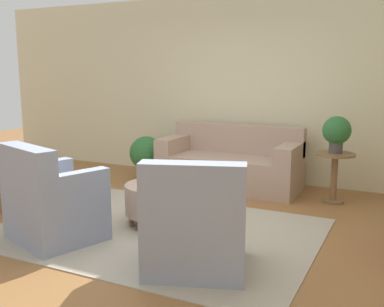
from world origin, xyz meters
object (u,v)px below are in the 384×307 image
(side_table, at_px, (334,169))
(potted_plant_floor, at_px, (146,156))
(armchair_left, at_px, (51,204))
(potted_plant_on_side_table, at_px, (337,132))
(armchair_right, at_px, (196,228))
(ottoman_table, at_px, (159,199))
(couch, at_px, (230,165))

(side_table, xyz_separation_m, potted_plant_floor, (-2.77, -0.03, -0.05))
(armchair_left, bearing_deg, potted_plant_on_side_table, 48.52)
(potted_plant_floor, bearing_deg, armchair_left, -79.17)
(armchair_right, distance_m, potted_plant_on_side_table, 2.73)
(armchair_right, distance_m, side_table, 2.68)
(armchair_left, relative_size, ottoman_table, 1.38)
(armchair_right, bearing_deg, side_table, 74.60)
(side_table, bearing_deg, potted_plant_on_side_table, -135.00)
(ottoman_table, bearing_deg, couch, 86.46)
(armchair_left, xyz_separation_m, potted_plant_on_side_table, (2.28, 2.58, 0.53))
(armchair_right, height_order, ottoman_table, armchair_right)
(couch, relative_size, potted_plant_floor, 2.91)
(armchair_right, height_order, potted_plant_on_side_table, potted_plant_on_side_table)
(armchair_right, height_order, side_table, armchair_right)
(armchair_left, distance_m, armchair_right, 1.57)
(side_table, bearing_deg, couch, 174.44)
(potted_plant_on_side_table, bearing_deg, potted_plant_floor, -179.33)
(armchair_right, bearing_deg, potted_plant_floor, 128.93)
(armchair_left, height_order, side_table, armchair_left)
(couch, distance_m, potted_plant_on_side_table, 1.58)
(armchair_right, relative_size, potted_plant_floor, 1.49)
(potted_plant_floor, bearing_deg, armchair_right, -51.07)
(ottoman_table, bearing_deg, side_table, 47.12)
(ottoman_table, height_order, potted_plant_floor, potted_plant_floor)
(side_table, bearing_deg, armchair_right, -105.40)
(potted_plant_on_side_table, distance_m, potted_plant_floor, 2.82)
(potted_plant_on_side_table, bearing_deg, ottoman_table, -132.88)
(ottoman_table, bearing_deg, potted_plant_floor, 125.61)
(armchair_right, xyz_separation_m, side_table, (0.71, 2.58, 0.05))
(couch, xyz_separation_m, ottoman_table, (-0.11, -1.84, -0.04))
(couch, distance_m, side_table, 1.47)
(potted_plant_on_side_table, height_order, potted_plant_floor, potted_plant_on_side_table)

